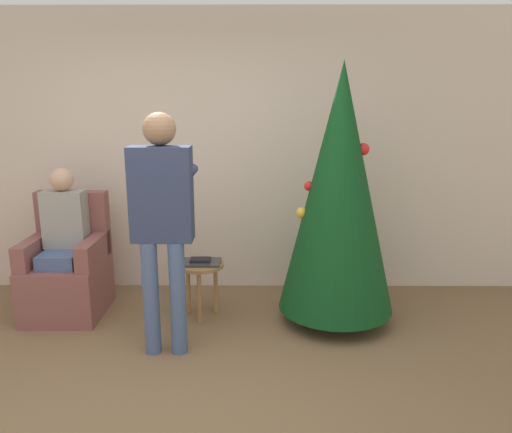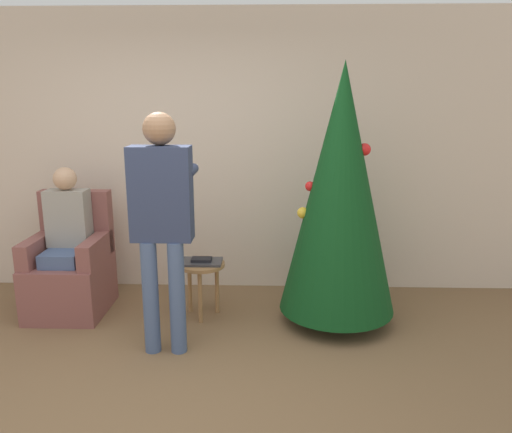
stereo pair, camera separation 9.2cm
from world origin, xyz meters
The scene contains 9 objects.
ground_plane centered at (0.00, 0.00, 0.00)m, with size 14.00×14.00×0.00m, color brown.
wall_back centered at (0.00, 2.23, 1.35)m, with size 8.00×0.06×2.70m.
christmas_tree centered at (1.36, 1.40, 1.15)m, with size 0.97×0.97×2.17m.
armchair centered at (-1.00, 1.57, 0.37)m, with size 0.64×0.69×1.06m.
person_seated centered at (-1.00, 1.54, 0.72)m, with size 0.36×0.46×1.30m.
person_standing centered at (0.00, 0.89, 1.09)m, with size 0.46×0.57×1.79m.
side_stool centered at (0.20, 1.47, 0.41)m, with size 0.40×0.40×0.49m.
laptop centered at (0.20, 1.47, 0.50)m, with size 0.35×0.23×0.02m.
book centered at (0.20, 1.47, 0.52)m, with size 0.17×0.11×0.02m.
Camera 1 is at (0.70, -2.62, 1.90)m, focal length 35.00 mm.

